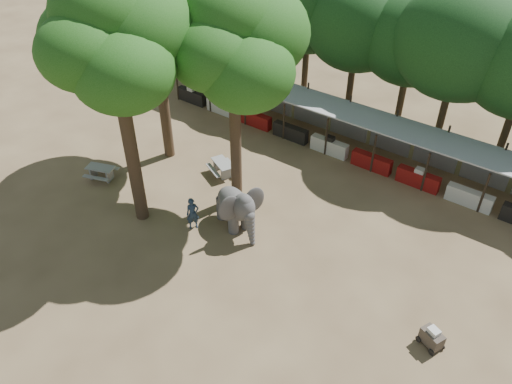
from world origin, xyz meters
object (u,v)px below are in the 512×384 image
Objects in this scene: yard_tree_left at (154,16)px; picnic_table_near at (101,171)px; yard_tree_back at (233,41)px; yard_tree_center at (113,38)px; elephant at (237,207)px; handler at (193,214)px; cart_front at (432,337)px; picnic_table_far at (222,167)px.

yard_tree_left is 5.65× the size of picnic_table_near.
yard_tree_center is at bearing -126.86° from yard_tree_back.
picnic_table_near is (-4.14, 0.73, -8.70)m from yard_tree_center.
yard_tree_center reaches higher than yard_tree_back.
yard_tree_left is 0.92× the size of yard_tree_center.
picnic_table_near is at bearing 169.95° from yard_tree_center.
yard_tree_left is 10.65m from elephant.
picnic_table_near is at bearing 126.81° from handler.
yard_tree_back is 10.16× the size of cart_front.
yard_tree_center is 9.66m from picnic_table_near.
handler is (-1.70, -1.35, -0.36)m from elephant.
picnic_table_far is (1.01, 5.15, -8.70)m from yard_tree_center.
cart_front is (17.82, -3.90, -7.74)m from yard_tree_left.
yard_tree_back reaches higher than picnic_table_far.
cart_front reaches higher than picnic_table_far.
yard_tree_back is 3.45× the size of elephant.
yard_tree_center reaches higher than picnic_table_far.
yard_tree_back is at bearing 53.14° from yard_tree_center.
yard_tree_center reaches higher than handler.
picnic_table_far is at bearing 150.01° from yard_tree_back.
elephant is at bearing -11.36° from picnic_table_near.
yard_tree_left reaches higher than handler.
elephant is at bearing -16.14° from picnic_table_far.
elephant is (1.52, -1.90, -7.31)m from yard_tree_back.
picnic_table_far reaches higher than picnic_table_near.
cart_front is at bearing 4.27° from yard_tree_center.
handler reaches higher than cart_front.
handler is at bearing -154.68° from cart_front.
handler is (5.81, -4.25, -7.33)m from yard_tree_left.
handler is 0.89× the size of picnic_table_near.
cart_front is at bearing -51.66° from handler.
yard_tree_back is 11.23m from picnic_table_near.
yard_tree_back reaches higher than cart_front.
picnic_table_far is (-1.81, 4.40, -0.36)m from handler.
cart_front is (11.82, -2.90, -8.08)m from yard_tree_back.
handler is at bearing -118.51° from elephant.
yard_tree_center is 8.83m from handler.
yard_tree_center is at bearing -59.04° from yard_tree_left.
elephant reaches higher than handler.
yard_tree_back reaches higher than elephant.
yard_tree_left reaches higher than elephant.
yard_tree_left reaches higher than cart_front.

